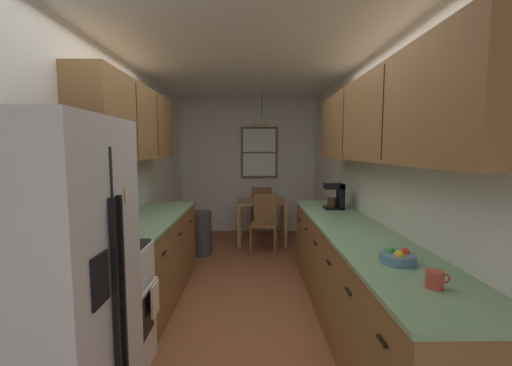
# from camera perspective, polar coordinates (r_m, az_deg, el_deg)

# --- Properties ---
(ground_plane) EXTENTS (12.00, 12.00, 0.00)m
(ground_plane) POSITION_cam_1_polar(r_m,az_deg,el_deg) (4.17, -1.80, -16.79)
(ground_plane) COLOR brown
(wall_left) EXTENTS (0.10, 9.00, 2.55)m
(wall_left) POSITION_cam_1_polar(r_m,az_deg,el_deg) (4.12, -20.98, 0.85)
(wall_left) COLOR silver
(wall_left) RESTS_ON ground
(wall_right) EXTENTS (0.10, 9.00, 2.55)m
(wall_right) POSITION_cam_1_polar(r_m,az_deg,el_deg) (4.07, 17.50, 0.91)
(wall_right) COLOR silver
(wall_right) RESTS_ON ground
(wall_back) EXTENTS (4.40, 0.10, 2.55)m
(wall_back) POSITION_cam_1_polar(r_m,az_deg,el_deg) (6.51, -1.42, 2.89)
(wall_back) COLOR silver
(wall_back) RESTS_ON ground
(ceiling_slab) EXTENTS (4.40, 9.00, 0.08)m
(ceiling_slab) POSITION_cam_1_polar(r_m,az_deg,el_deg) (3.98, -1.92, 20.16)
(ceiling_slab) COLOR white
(refrigerator) EXTENTS (0.76, 0.72, 1.75)m
(refrigerator) POSITION_cam_1_polar(r_m,az_deg,el_deg) (1.97, -33.09, -16.75)
(refrigerator) COLOR silver
(refrigerator) RESTS_ON ground
(stove_range) EXTENTS (0.66, 0.61, 1.10)m
(stove_range) POSITION_cam_1_polar(r_m,az_deg,el_deg) (2.71, -25.46, -19.44)
(stove_range) COLOR white
(stove_range) RESTS_ON ground
(microwave_over_range) EXTENTS (0.39, 0.64, 0.34)m
(microwave_over_range) POSITION_cam_1_polar(r_m,az_deg,el_deg) (2.51, -28.98, 6.07)
(microwave_over_range) COLOR black
(counter_left) EXTENTS (0.64, 1.96, 0.90)m
(counter_left) POSITION_cam_1_polar(r_m,az_deg,el_deg) (3.84, -17.35, -11.92)
(counter_left) COLOR brown
(counter_left) RESTS_ON ground
(upper_cabinets_left) EXTENTS (0.33, 2.04, 0.74)m
(upper_cabinets_left) POSITION_cam_1_polar(r_m,az_deg,el_deg) (3.67, -20.37, 9.56)
(upper_cabinets_left) COLOR brown
(counter_right) EXTENTS (0.64, 3.35, 0.90)m
(counter_right) POSITION_cam_1_polar(r_m,az_deg,el_deg) (3.23, 16.58, -15.36)
(counter_right) COLOR brown
(counter_right) RESTS_ON ground
(upper_cabinets_right) EXTENTS (0.33, 3.03, 0.71)m
(upper_cabinets_right) POSITION_cam_1_polar(r_m,az_deg,el_deg) (3.02, 20.21, 10.21)
(upper_cabinets_right) COLOR brown
(dining_table) EXTENTS (0.82, 0.71, 0.72)m
(dining_table) POSITION_cam_1_polar(r_m,az_deg,el_deg) (5.76, 0.97, -4.32)
(dining_table) COLOR #A87F51
(dining_table) RESTS_ON ground
(dining_chair_near) EXTENTS (0.46, 0.46, 0.90)m
(dining_chair_near) POSITION_cam_1_polar(r_m,az_deg,el_deg) (5.23, 1.47, -6.38)
(dining_chair_near) COLOR brown
(dining_chair_near) RESTS_ON ground
(dining_chair_far) EXTENTS (0.43, 0.43, 0.90)m
(dining_chair_far) POSITION_cam_1_polar(r_m,az_deg,el_deg) (6.33, 1.00, -4.25)
(dining_chair_far) COLOR brown
(dining_chair_far) RESTS_ON ground
(pendant_light) EXTENTS (0.27, 0.27, 0.54)m
(pendant_light) POSITION_cam_1_polar(r_m,az_deg,el_deg) (5.70, 1.00, 10.43)
(pendant_light) COLOR black
(back_window) EXTENTS (0.70, 0.05, 0.98)m
(back_window) POSITION_cam_1_polar(r_m,az_deg,el_deg) (6.43, 0.56, 5.23)
(back_window) COLOR brown
(trash_bin) EXTENTS (0.32, 0.32, 0.66)m
(trash_bin) POSITION_cam_1_polar(r_m,az_deg,el_deg) (5.21, -9.39, -8.42)
(trash_bin) COLOR #3F3F42
(trash_bin) RESTS_ON ground
(storage_canister) EXTENTS (0.11, 0.11, 0.17)m
(storage_canister) POSITION_cam_1_polar(r_m,az_deg,el_deg) (3.11, -21.05, -6.01)
(storage_canister) COLOR #D84C19
(storage_canister) RESTS_ON counter_left
(dish_towel) EXTENTS (0.02, 0.16, 0.24)m
(dish_towel) POSITION_cam_1_polar(r_m,az_deg,el_deg) (2.71, -16.86, -18.44)
(dish_towel) COLOR beige
(coffee_maker) EXTENTS (0.22, 0.18, 0.30)m
(coffee_maker) POSITION_cam_1_polar(r_m,az_deg,el_deg) (4.04, 13.55, -2.13)
(coffee_maker) COLOR black
(coffee_maker) RESTS_ON counter_right
(mug_by_coffeemaker) EXTENTS (0.13, 0.09, 0.09)m
(mug_by_coffeemaker) POSITION_cam_1_polar(r_m,az_deg,el_deg) (1.98, 28.22, -14.30)
(mug_by_coffeemaker) COLOR #BF3F33
(mug_by_coffeemaker) RESTS_ON counter_right
(fruit_bowl) EXTENTS (0.22, 0.22, 0.09)m
(fruit_bowl) POSITION_cam_1_polar(r_m,az_deg,el_deg) (2.29, 23.01, -11.53)
(fruit_bowl) COLOR #597F9E
(fruit_bowl) RESTS_ON counter_right
(table_serving_bowl) EXTENTS (0.19, 0.19, 0.06)m
(table_serving_bowl) POSITION_cam_1_polar(r_m,az_deg,el_deg) (5.65, 1.73, -2.88)
(table_serving_bowl) COLOR #E0D14C
(table_serving_bowl) RESTS_ON dining_table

